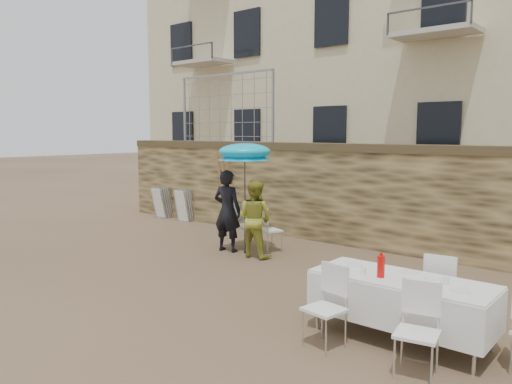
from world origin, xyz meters
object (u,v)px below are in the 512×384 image
Objects in this scene: table_chair_front_left at (324,307)px; table_chair_front_right at (417,331)px; soda_bottle at (381,267)px; chair_stack_left at (167,202)px; woman_dress at (255,219)px; chair_stack_right at (188,204)px; umbrella at (245,155)px; couple_chair_left at (245,225)px; table_chair_back at (442,289)px; banquet_table at (402,281)px; couple_chair_right at (270,229)px; man_suit at (227,211)px.

table_chair_front_right is (1.10, 0.00, 0.00)m from table_chair_front_left.
soda_bottle is 9.68m from chair_stack_left.
woman_dress reaches higher than chair_stack_right.
chair_stack_left is at bearing 158.38° from umbrella.
chair_stack_right is (-7.47, 4.68, -0.02)m from table_chair_front_left.
chair_stack_left is at bearing 180.00° from chair_stack_right.
couple_chair_left and table_chair_back have the same top height.
couple_chair_left is 0.46× the size of banquet_table.
table_chair_front_right is at bearing -26.32° from chair_stack_left.
chair_stack_right is at bearing -18.80° from couple_chair_left.
woman_dress is 1.69× the size of chair_stack_right.
chair_stack_left is (-8.97, 3.93, -0.27)m from banquet_table.
umbrella is 2.34× the size of chair_stack_left.
couple_chair_right reaches higher than chair_stack_right.
chair_stack_right is at bearing -0.12° from couple_chair_right.
umbrella is 2.34× the size of chair_stack_right.
table_chair_back is (4.89, -1.18, -0.38)m from man_suit.
chair_stack_right is at bearing 152.57° from soda_bottle.
man_suit is at bearing 140.85° from table_chair_front_right.
soda_bottle is at bearing 163.62° from couple_chair_right.
man_suit reaches higher than table_chair_front_right.
table_chair_front_left is (4.09, -3.28, 0.00)m from couple_chair_left.
soda_bottle is (4.09, -2.23, -1.13)m from umbrella.
couple_chair_right is at bearing -30.62° from table_chair_back.
table_chair_front_right is at bearing -56.31° from banquet_table.
couple_chair_right is (0.30, 0.45, -1.55)m from umbrella.
chair_stack_right is (-4.07, 1.40, -0.02)m from couple_chair_right.
couple_chair_left is (0.00, 0.55, -0.38)m from man_suit.
umbrella is at bearing 154.13° from banquet_table.
umbrella is 2.24× the size of couple_chair_right.
man_suit is 1.79× the size of table_chair_back.
chair_stack_left is (-4.67, 1.85, -1.57)m from umbrella.
man_suit reaches higher than couple_chair_right.
umbrella is 2.24× the size of table_chair_back.
umbrella is at bearing 151.68° from table_chair_front_left.
man_suit is 1.79× the size of couple_chair_right.
soda_bottle is 1.02m from table_chair_front_right.
woman_dress reaches higher than table_chair_front_left.
table_chair_front_left is (3.39, -3.28, 0.00)m from couple_chair_right.
umbrella is at bearing 138.02° from table_chair_front_right.
soda_bottle is at bearing 143.17° from man_suit.
soda_bottle is 0.27× the size of table_chair_front_left.
banquet_table is (4.29, -2.08, -1.30)m from umbrella.
woman_dress is at bearing -25.33° from chair_stack_right.
man_suit is at bearing -24.55° from chair_stack_left.
table_chair_front_right reaches higher than chair_stack_right.
woman_dress is 1.31m from umbrella.
couple_chair_right and table_chair_front_right have the same top height.
umbrella is at bearing -21.62° from chair_stack_left.
woman_dress is at bearing -21.23° from chair_stack_left.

